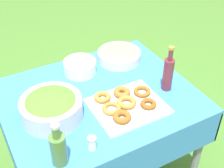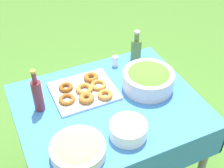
% 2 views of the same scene
% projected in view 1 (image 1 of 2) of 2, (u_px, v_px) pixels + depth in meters
% --- Properties ---
extents(picnic_table, '(1.12, 0.91, 0.76)m').
position_uv_depth(picnic_table, '(99.00, 109.00, 1.91)').
color(picnic_table, '#387AC6').
rests_on(picnic_table, ground_plane).
extents(salad_bowl, '(0.33, 0.33, 0.14)m').
position_uv_depth(salad_bowl, '(51.00, 107.00, 1.66)').
color(salad_bowl, silver).
rests_on(salad_bowl, picnic_table).
extents(pasta_bowl, '(0.29, 0.29, 0.08)m').
position_uv_depth(pasta_bowl, '(119.00, 55.00, 2.13)').
color(pasta_bowl, silver).
rests_on(pasta_bowl, picnic_table).
extents(donut_platter, '(0.40, 0.34, 0.05)m').
position_uv_depth(donut_platter, '(126.00, 104.00, 1.76)').
color(donut_platter, silver).
rests_on(donut_platter, picnic_table).
extents(plate_stack, '(0.21, 0.21, 0.08)m').
position_uv_depth(plate_stack, '(80.00, 67.00, 2.01)').
color(plate_stack, white).
rests_on(plate_stack, picnic_table).
extents(olive_oil_bottle, '(0.08, 0.08, 0.24)m').
position_uv_depth(olive_oil_bottle, '(58.00, 148.00, 1.40)').
color(olive_oil_bottle, '#4C7238').
rests_on(olive_oil_bottle, picnic_table).
extents(wine_bottle, '(0.06, 0.06, 0.29)m').
position_uv_depth(wine_bottle, '(168.00, 73.00, 1.83)').
color(wine_bottle, maroon).
rests_on(wine_bottle, picnic_table).
extents(salt_shaker, '(0.04, 0.04, 0.08)m').
position_uv_depth(salt_shaker, '(92.00, 143.00, 1.50)').
color(salt_shaker, white).
rests_on(salt_shaker, picnic_table).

